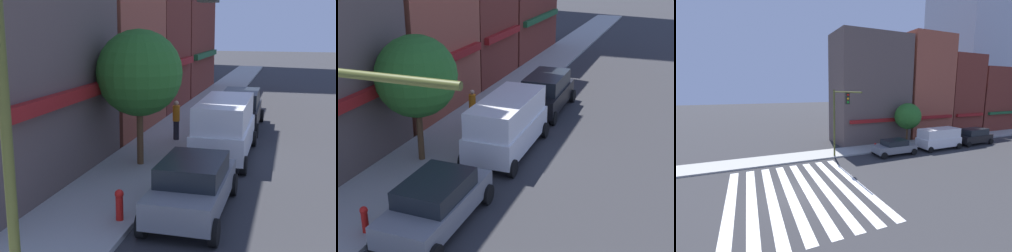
# 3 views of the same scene
# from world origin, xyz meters

# --- Properties ---
(ground_plane) EXTENTS (200.00, 200.00, 0.00)m
(ground_plane) POSITION_xyz_m (0.00, 0.00, 0.00)
(ground_plane) COLOR #2D2D30
(sidewalk_left) EXTENTS (120.00, 3.00, 0.15)m
(sidewalk_left) POSITION_xyz_m (0.00, 7.50, 0.07)
(sidewalk_left) COLOR #9E9E99
(sidewalk_left) RESTS_ON ground_plane
(crosswalk_stripes) EXTENTS (8.73, 10.80, 0.01)m
(crosswalk_stripes) POSITION_xyz_m (0.00, 0.00, 0.00)
(crosswalk_stripes) COLOR silver
(crosswalk_stripes) RESTS_ON ground_plane
(storefront_row) EXTENTS (32.94, 5.30, 14.01)m
(storefront_row) POSITION_xyz_m (22.49, 11.50, 6.21)
(storefront_row) COLOR brown
(storefront_row) RESTS_ON ground_plane
(traffic_signal) EXTENTS (0.32, 5.76, 6.65)m
(traffic_signal) POSITION_xyz_m (4.91, 5.07, 4.59)
(traffic_signal) COLOR #474C1E
(traffic_signal) RESTS_ON ground_plane
(sedan_grey) EXTENTS (4.41, 2.02, 1.59)m
(sedan_grey) POSITION_xyz_m (10.86, 4.70, 0.84)
(sedan_grey) COLOR slate
(sedan_grey) RESTS_ON ground_plane
(van_white) EXTENTS (5.02, 2.22, 2.34)m
(van_white) POSITION_xyz_m (16.87, 4.70, 1.29)
(van_white) COLOR white
(van_white) RESTS_ON ground_plane
(suv_black) EXTENTS (4.74, 2.12, 1.94)m
(suv_black) POSITION_xyz_m (22.55, 4.70, 1.03)
(suv_black) COLOR black
(suv_black) RESTS_ON ground_plane
(pedestrian_orange_vest) EXTENTS (0.32, 0.32, 1.77)m
(pedestrian_orange_vest) POSITION_xyz_m (18.70, 7.14, 1.07)
(pedestrian_orange_vest) COLOR #23232D
(pedestrian_orange_vest) RESTS_ON sidewalk_left
(fire_hydrant) EXTENTS (0.24, 0.24, 0.84)m
(fire_hydrant) POSITION_xyz_m (9.61, 6.40, 0.61)
(fire_hydrant) COLOR red
(fire_hydrant) RESTS_ON sidewalk_left
(street_tree) EXTENTS (3.11, 3.11, 4.93)m
(street_tree) POSITION_xyz_m (14.67, 7.50, 3.52)
(street_tree) COLOR brown
(street_tree) RESTS_ON sidewalk_left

